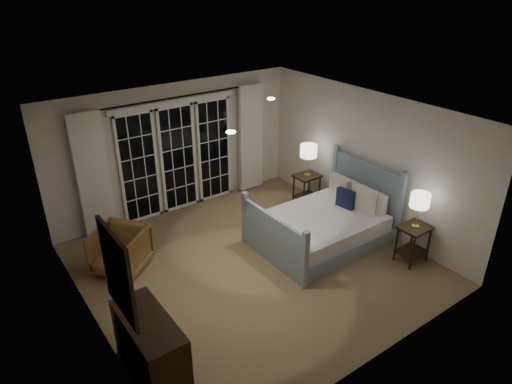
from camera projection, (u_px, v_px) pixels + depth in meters
floor at (252, 264)px, 7.43m from camera, size 5.00×5.00×0.00m
ceiling at (251, 116)px, 6.33m from camera, size 5.00×5.00×0.00m
wall_left at (85, 250)px, 5.57m from camera, size 0.02×5.00×2.50m
wall_right at (365, 160)px, 8.19m from camera, size 0.02×5.00×2.50m
wall_back at (176, 148)px, 8.70m from camera, size 5.00×0.02×2.50m
wall_front at (382, 278)px, 5.06m from camera, size 5.00×0.02×2.50m
french_doors at (178, 157)px, 8.74m from camera, size 2.50×0.04×2.20m
curtain_rod at (175, 98)px, 8.19m from camera, size 3.50×0.03×0.03m
curtain_left at (93, 176)px, 7.79m from camera, size 0.55×0.10×2.25m
curtain_right at (251, 138)px, 9.52m from camera, size 0.55×0.10×2.25m
downlight_a at (271, 99)px, 7.19m from camera, size 0.12×0.12×0.01m
downlight_b at (231, 132)px, 5.73m from camera, size 0.12×0.12×0.01m
bed at (324, 225)px, 7.92m from camera, size 2.17×1.55×1.26m
nightstand_left at (413, 238)px, 7.35m from camera, size 0.49×0.40×0.64m
nightstand_right at (307, 185)px, 9.16m from camera, size 0.50×0.40×0.64m
lamp_left at (420, 201)px, 7.05m from camera, size 0.30×0.30×0.58m
lamp_right at (309, 151)px, 8.84m from camera, size 0.33×0.33×0.64m
armchair at (121, 250)px, 7.17m from camera, size 1.09×1.09×0.72m
dresser at (151, 347)px, 5.26m from camera, size 0.49×1.15×0.81m
mirror at (118, 274)px, 4.63m from camera, size 0.05×0.85×1.00m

